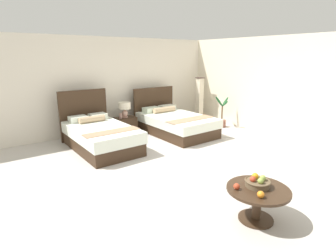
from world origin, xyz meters
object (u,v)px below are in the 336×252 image
object	(u,v)px
loose_orange	(261,194)
fruit_bowl	(257,182)
table_lamp	(125,107)
potted_palm	(222,118)
bed_near_window	(100,135)
coffee_table	(258,197)
vase	(120,116)
nightstand	(126,125)
bed_near_corner	(174,123)
floor_lamp_corner	(199,99)
loose_apple	(237,186)

from	to	relation	value
loose_orange	fruit_bowl	bearing A→B (deg)	43.76
table_lamp	potted_palm	size ratio (longest dim) A/B	0.43
bed_near_window	coffee_table	xyz separation A→B (m)	(0.54, -3.95, 0.02)
vase	nightstand	bearing A→B (deg)	13.54
bed_near_window	fruit_bowl	size ratio (longest dim) A/B	6.41
bed_near_window	bed_near_corner	distance (m)	2.19
bed_near_corner	potted_palm	bearing A→B (deg)	-10.93
nightstand	vase	distance (m)	0.35
vase	fruit_bowl	xyz separation A→B (m)	(-0.33, -4.64, -0.01)
coffee_table	table_lamp	bearing A→B (deg)	83.65
bed_near_corner	fruit_bowl	xyz separation A→B (m)	(-1.61, -3.90, 0.22)
nightstand	coffee_table	distance (m)	4.75
bed_near_corner	fruit_bowl	world-z (taller)	bed_near_corner
coffee_table	floor_lamp_corner	xyz separation A→B (m)	(3.23, 4.67, 0.37)
nightstand	floor_lamp_corner	world-z (taller)	floor_lamp_corner
vase	fruit_bowl	bearing A→B (deg)	-94.03
table_lamp	fruit_bowl	distance (m)	4.73
potted_palm	fruit_bowl	bearing A→B (deg)	-131.46
bed_near_corner	potted_palm	xyz separation A→B (m)	(1.57, -0.30, -0.01)
bed_near_corner	potted_palm	distance (m)	1.60
loose_orange	loose_apple	bearing A→B (deg)	102.37
vase	floor_lamp_corner	size ratio (longest dim) A/B	0.10
coffee_table	loose_orange	distance (m)	0.29
loose_apple	loose_orange	size ratio (longest dim) A/B	0.94
vase	coffee_table	bearing A→B (deg)	-94.41
coffee_table	potted_palm	distance (m)	4.86
bed_near_corner	nightstand	world-z (taller)	bed_near_corner
nightstand	fruit_bowl	distance (m)	4.71
bed_near_corner	coffee_table	world-z (taller)	bed_near_corner
bed_near_window	bed_near_corner	world-z (taller)	bed_near_window
coffee_table	floor_lamp_corner	distance (m)	5.70
bed_near_corner	nightstand	xyz separation A→B (m)	(-1.12, 0.77, -0.06)
bed_near_window	floor_lamp_corner	xyz separation A→B (m)	(3.77, 0.72, 0.40)
bed_near_window	loose_apple	bearing A→B (deg)	-85.64
coffee_table	floor_lamp_corner	size ratio (longest dim) A/B	0.57
bed_near_window	vase	size ratio (longest dim) A/B	15.05
bed_near_window	loose_apple	xyz separation A→B (m)	(0.29, -3.80, 0.18)
nightstand	fruit_bowl	size ratio (longest dim) A/B	1.66
vase	floor_lamp_corner	distance (m)	2.88
table_lamp	fruit_bowl	size ratio (longest dim) A/B	1.25
vase	loose_orange	size ratio (longest dim) A/B	1.63
table_lamp	coffee_table	bearing A→B (deg)	-96.35
coffee_table	floor_lamp_corner	bearing A→B (deg)	55.32
fruit_bowl	potted_palm	size ratio (longest dim) A/B	0.34
bed_near_corner	fruit_bowl	bearing A→B (deg)	-112.44
vase	bed_near_window	bearing A→B (deg)	-140.91
table_lamp	coffee_table	size ratio (longest dim) A/B	0.51
fruit_bowl	loose_apple	xyz separation A→B (m)	(-0.28, 0.11, -0.02)
loose_orange	vase	bearing A→B (deg)	83.62
coffee_table	potted_palm	world-z (taller)	potted_palm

